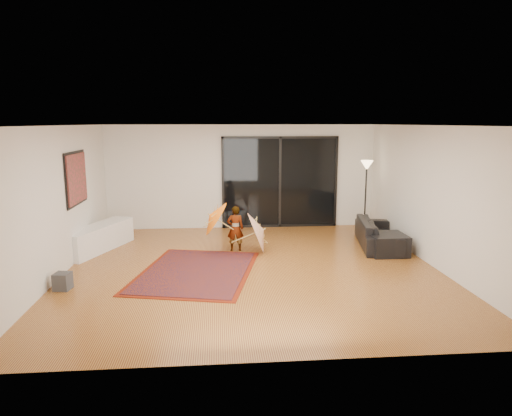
{
  "coord_description": "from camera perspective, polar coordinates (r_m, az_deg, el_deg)",
  "views": [
    {
      "loc": [
        -0.65,
        -8.37,
        2.76
      ],
      "look_at": [
        0.1,
        0.39,
        1.1
      ],
      "focal_mm": 32.0,
      "sensor_mm": 36.0,
      "label": 1
    }
  ],
  "objects": [
    {
      "name": "painting",
      "position": [
        9.84,
        -21.53,
        3.47
      ],
      "size": [
        0.04,
        1.28,
        1.08
      ],
      "color": "black",
      "rests_on": "wall_left"
    },
    {
      "name": "ceiling",
      "position": [
        8.39,
        -0.48,
        10.28
      ],
      "size": [
        7.0,
        7.0,
        0.0
      ],
      "primitive_type": "plane",
      "rotation": [
        3.14,
        0.0,
        0.0
      ],
      "color": "white",
      "rests_on": "wall_back"
    },
    {
      "name": "parasol_orange",
      "position": [
        9.77,
        -5.83,
        -1.34
      ],
      "size": [
        0.59,
        0.81,
        0.87
      ],
      "rotation": [
        0.0,
        -0.99,
        0.0
      ],
      "color": "orange",
      "rests_on": "child"
    },
    {
      "name": "persian_rug",
      "position": [
        8.68,
        -7.48,
        -7.87
      ],
      "size": [
        2.56,
        3.16,
        0.02
      ],
      "rotation": [
        0.0,
        0.0,
        -0.22
      ],
      "color": "#631808",
      "rests_on": "floor"
    },
    {
      "name": "ottoman",
      "position": [
        10.07,
        16.05,
        -4.36
      ],
      "size": [
        0.77,
        0.77,
        0.43
      ],
      "primitive_type": "cube",
      "rotation": [
        0.0,
        0.0,
        0.01
      ],
      "color": "black",
      "rests_on": "floor"
    },
    {
      "name": "wall_front",
      "position": [
        5.11,
        2.59,
        -5.33
      ],
      "size": [
        7.0,
        0.0,
        7.0
      ],
      "primitive_type": "plane",
      "rotation": [
        -1.57,
        0.0,
        0.0
      ],
      "color": "silver",
      "rests_on": "floor"
    },
    {
      "name": "floor",
      "position": [
        8.83,
        -0.45,
        -7.51
      ],
      "size": [
        7.0,
        7.0,
        0.0
      ],
      "primitive_type": "plane",
      "color": "#AF7730",
      "rests_on": "ground"
    },
    {
      "name": "sliding_door",
      "position": [
        12.05,
        3.0,
        3.24
      ],
      "size": [
        3.06,
        0.07,
        2.4
      ],
      "color": "black",
      "rests_on": "wall_back"
    },
    {
      "name": "wall_right",
      "position": [
        9.45,
        21.22,
        1.38
      ],
      "size": [
        0.0,
        7.0,
        7.0
      ],
      "primitive_type": "plane",
      "rotation": [
        1.57,
        0.0,
        -1.57
      ],
      "color": "silver",
      "rests_on": "floor"
    },
    {
      "name": "floor_lamp",
      "position": [
        11.83,
        13.63,
        3.95
      ],
      "size": [
        0.31,
        0.31,
        1.82
      ],
      "color": "black",
      "rests_on": "floor"
    },
    {
      "name": "parasol_white",
      "position": [
        9.77,
        0.96,
        -2.66
      ],
      "size": [
        0.52,
        0.93,
        0.95
      ],
      "rotation": [
        0.0,
        1.19,
        0.0
      ],
      "color": "white",
      "rests_on": "floor"
    },
    {
      "name": "speaker",
      "position": [
        8.36,
        -23.02,
        -8.43
      ],
      "size": [
        0.29,
        0.29,
        0.29
      ],
      "primitive_type": "cube",
      "rotation": [
        0.0,
        0.0,
        -0.16
      ],
      "color": "#424244",
      "rests_on": "floor"
    },
    {
      "name": "wall_back",
      "position": [
        11.97,
        -1.77,
        3.92
      ],
      "size": [
        7.0,
        0.0,
        7.0
      ],
      "primitive_type": "plane",
      "rotation": [
        1.57,
        0.0,
        0.0
      ],
      "color": "silver",
      "rests_on": "floor"
    },
    {
      "name": "media_console",
      "position": [
        10.53,
        -19.09,
        -3.55
      ],
      "size": [
        1.2,
        2.03,
        0.55
      ],
      "primitive_type": "cube",
      "rotation": [
        0.0,
        0.0,
        -0.38
      ],
      "color": "white",
      "rests_on": "floor"
    },
    {
      "name": "wall_left",
      "position": [
        8.95,
        -23.41,
        0.74
      ],
      "size": [
        0.0,
        7.0,
        7.0
      ],
      "primitive_type": "plane",
      "rotation": [
        1.57,
        0.0,
        1.57
      ],
      "color": "silver",
      "rests_on": "floor"
    },
    {
      "name": "child",
      "position": [
        9.87,
        -2.6,
        -2.58
      ],
      "size": [
        0.36,
        0.24,
        0.99
      ],
      "primitive_type": "imported",
      "rotation": [
        0.0,
        0.0,
        3.15
      ],
      "color": "#999999",
      "rests_on": "floor"
    },
    {
      "name": "sofa",
      "position": [
        10.65,
        15.01,
        -3.06
      ],
      "size": [
        1.14,
        2.14,
        0.59
      ],
      "primitive_type": "imported",
      "rotation": [
        0.0,
        0.0,
        1.39
      ],
      "color": "black",
      "rests_on": "floor"
    }
  ]
}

